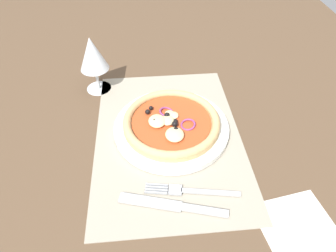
{
  "coord_description": "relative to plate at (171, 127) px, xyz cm",
  "views": [
    {
      "loc": [
        -45.64,
        4.19,
        48.2
      ],
      "look_at": [
        0.5,
        0.0,
        2.76
      ],
      "focal_mm": 31.48,
      "sensor_mm": 36.0,
      "label": 1
    }
  ],
  "objects": [
    {
      "name": "fork",
      "position": [
        -16.69,
        -1.3,
        -0.46
      ],
      "size": [
        4.47,
        18.0,
        0.44
      ],
      "rotation": [
        0.0,
        0.0,
        1.4
      ],
      "color": "#B2B5BA",
      "rests_on": "placemat"
    },
    {
      "name": "pizza",
      "position": [
        -0.07,
        0.06,
        1.79
      ],
      "size": [
        21.7,
        21.7,
        2.66
      ],
      "color": "tan",
      "rests_on": "plate"
    },
    {
      "name": "napkin",
      "position": [
        -26.42,
        -19.71,
        -0.9
      ],
      "size": [
        16.15,
        14.98,
        0.36
      ],
      "primitive_type": "cube",
      "rotation": [
        0.0,
        0.0,
        0.16
      ],
      "color": "silver",
      "rests_on": "ground_plane"
    },
    {
      "name": "knife",
      "position": [
        -19.53,
        1.88,
        -0.43
      ],
      "size": [
        6.86,
        19.73,
        0.62
      ],
      "rotation": [
        0.0,
        0.0,
        1.3
      ],
      "color": "#B2B5BA",
      "rests_on": "placemat"
    },
    {
      "name": "placemat",
      "position": [
        -1.68,
        0.88,
        -0.88
      ],
      "size": [
        46.75,
        32.3,
        0.4
      ],
      "primitive_type": "cube",
      "color": "#A39984",
      "rests_on": "ground_plane"
    },
    {
      "name": "ground_plane",
      "position": [
        -1.68,
        0.88,
        -2.28
      ],
      "size": [
        190.0,
        140.0,
        2.4
      ],
      "primitive_type": "cube",
      "color": "brown"
    },
    {
      "name": "wine_glass",
      "position": [
        17.65,
        17.75,
        9.1
      ],
      "size": [
        7.2,
        7.2,
        14.9
      ],
      "color": "silver",
      "rests_on": "ground_plane"
    },
    {
      "name": "plate",
      "position": [
        0.0,
        0.0,
        0.0
      ],
      "size": [
        26.02,
        26.02,
        1.36
      ],
      "primitive_type": "cylinder",
      "color": "silver",
      "rests_on": "placemat"
    }
  ]
}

